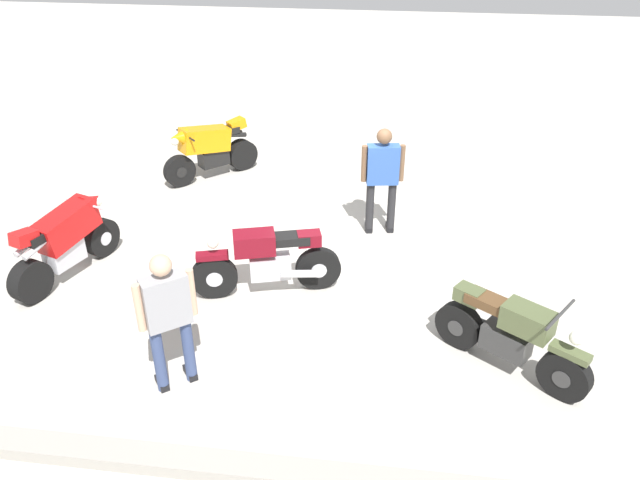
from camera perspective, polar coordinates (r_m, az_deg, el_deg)
The scene contains 8 objects.
ground_plane at distance 10.11m, azimuth 1.53°, elevation -0.25°, with size 40.00×40.00×0.00m, color #B7B2A8.
curb_edge at distance 6.54m, azimuth -3.09°, elevation -20.36°, with size 14.00×0.30×0.15m, color #9C978F.
motorcycle_olive_vintage at distance 7.71m, azimuth 16.88°, elevation -8.33°, with size 1.69×1.24×1.07m.
motorcycle_orange_sportbike at distance 12.31m, azimuth -9.95°, elevation 8.17°, with size 1.53×1.49×1.14m.
motorcycle_maroon_cruiser at distance 8.69m, azimuth -4.81°, elevation -1.88°, with size 2.04×0.83×1.09m.
motorcycle_red_sportbike at distance 9.70m, azimuth -22.12°, elevation -0.03°, with size 0.93×1.90×1.14m.
person_in_gray_shirt at distance 7.05m, azimuth -13.63°, elevation -6.50°, with size 0.58×0.53×1.75m.
person_in_blue_shirt at distance 10.01m, azimuth 5.67°, elevation 5.96°, with size 0.68×0.38×1.79m.
Camera 1 is at (-0.87, 8.67, 5.13)m, focal length 35.30 mm.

